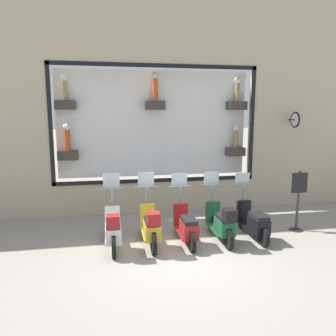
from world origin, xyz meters
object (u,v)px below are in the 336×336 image
at_px(scooter_yellow_3, 151,227).
at_px(scooter_white_4, 113,229).
at_px(scooter_black_0, 254,222).
at_px(shop_sign_post, 298,199).
at_px(scooter_red_2, 186,226).
at_px(scooter_green_1, 221,223).

bearing_deg(scooter_yellow_3, scooter_white_4, 90.16).
relative_size(scooter_black_0, shop_sign_post, 1.08).
bearing_deg(scooter_red_2, scooter_green_1, -93.76).
bearing_deg(scooter_white_4, scooter_yellow_3, -89.84).
relative_size(scooter_black_0, scooter_red_2, 1.00).
relative_size(scooter_green_1, scooter_red_2, 1.00).
height_order(scooter_black_0, scooter_white_4, scooter_white_4).
height_order(scooter_red_2, scooter_yellow_3, scooter_yellow_3).
bearing_deg(scooter_green_1, scooter_yellow_3, 89.80).
relative_size(scooter_green_1, scooter_yellow_3, 1.00).
bearing_deg(scooter_green_1, scooter_white_4, 89.92).
bearing_deg(scooter_green_1, scooter_red_2, 86.24).
distance_m(scooter_red_2, scooter_yellow_3, 0.89).
xyz_separation_m(scooter_green_1, scooter_red_2, (0.06, 0.89, -0.05)).
distance_m(scooter_black_0, scooter_yellow_3, 2.67).
xyz_separation_m(scooter_red_2, scooter_white_4, (-0.05, 1.78, 0.05)).
height_order(scooter_black_0, scooter_yellow_3, scooter_yellow_3).
height_order(scooter_yellow_3, scooter_white_4, scooter_white_4).
relative_size(scooter_yellow_3, scooter_white_4, 1.00).
height_order(scooter_red_2, shop_sign_post, shop_sign_post).
distance_m(scooter_black_0, shop_sign_post, 1.49).
bearing_deg(scooter_red_2, shop_sign_post, -84.85).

